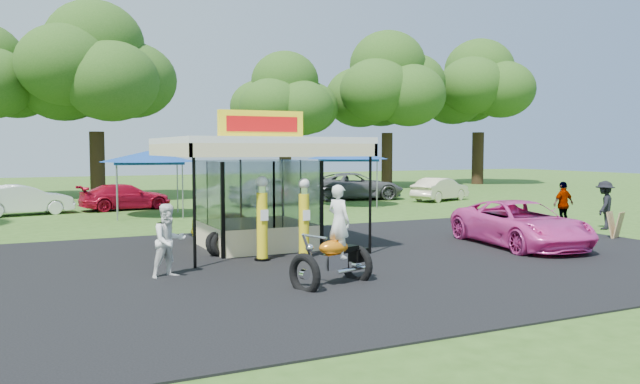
# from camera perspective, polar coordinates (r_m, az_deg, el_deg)

# --- Properties ---
(ground) EXTENTS (120.00, 120.00, 0.00)m
(ground) POSITION_cam_1_polar(r_m,az_deg,el_deg) (15.77, 7.33, -7.23)
(ground) COLOR #32551A
(ground) RESTS_ON ground
(asphalt_apron) EXTENTS (20.00, 14.00, 0.04)m
(asphalt_apron) POSITION_cam_1_polar(r_m,az_deg,el_deg) (17.45, 3.75, -6.05)
(asphalt_apron) COLOR black
(asphalt_apron) RESTS_ON ground
(gas_station_kiosk) EXTENTS (5.40, 5.40, 4.18)m
(gas_station_kiosk) POSITION_cam_1_polar(r_m,az_deg,el_deg) (19.13, -5.87, 0.15)
(gas_station_kiosk) COLOR white
(gas_station_kiosk) RESTS_ON ground
(gas_pump_left) EXTENTS (0.43, 0.43, 2.33)m
(gas_pump_left) POSITION_cam_1_polar(r_m,az_deg,el_deg) (16.90, -5.31, -2.63)
(gas_pump_left) COLOR black
(gas_pump_left) RESTS_ON ground
(gas_pump_right) EXTENTS (0.42, 0.42, 2.25)m
(gas_pump_right) POSITION_cam_1_polar(r_m,az_deg,el_deg) (17.19, -1.48, -2.62)
(gas_pump_right) COLOR black
(gas_pump_right) RESTS_ON ground
(motorcycle) EXTENTS (2.07, 1.46, 2.34)m
(motorcycle) POSITION_cam_1_polar(r_m,az_deg,el_deg) (14.00, 1.51, -4.84)
(motorcycle) COLOR black
(motorcycle) RESTS_ON ground
(spare_tires) EXTENTS (0.91, 0.75, 0.73)m
(spare_tires) POSITION_cam_1_polar(r_m,az_deg,el_deg) (17.89, -9.27, -4.75)
(spare_tires) COLOR black
(spare_tires) RESTS_ON ground
(a_frame_sign) EXTENTS (0.56, 0.62, 0.92)m
(a_frame_sign) POSITION_cam_1_polar(r_m,az_deg,el_deg) (23.35, 25.39, -2.77)
(a_frame_sign) COLOR #593819
(a_frame_sign) RESTS_ON ground
(kiosk_car) EXTENTS (2.82, 1.13, 0.96)m
(kiosk_car) POSITION_cam_1_polar(r_m,az_deg,el_deg) (21.34, -7.84, -2.99)
(kiosk_car) COLOR yellow
(kiosk_car) RESTS_ON ground
(pink_sedan) EXTENTS (3.11, 5.44, 1.43)m
(pink_sedan) POSITION_cam_1_polar(r_m,az_deg,el_deg) (20.39, 17.86, -2.80)
(pink_sedan) COLOR #EC40A6
(pink_sedan) RESTS_ON ground
(spectator_west) EXTENTS (1.02, 0.89, 1.77)m
(spectator_west) POSITION_cam_1_polar(r_m,az_deg,el_deg) (15.16, -13.65, -4.38)
(spectator_west) COLOR white
(spectator_west) RESTS_ON ground
(spectator_east_a) EXTENTS (1.38, 1.19, 1.84)m
(spectator_east_a) POSITION_cam_1_polar(r_m,az_deg,el_deg) (25.92, 24.58, -1.10)
(spectator_east_a) COLOR black
(spectator_east_a) RESTS_ON ground
(spectator_east_b) EXTENTS (1.07, 0.49, 1.78)m
(spectator_east_b) POSITION_cam_1_polar(r_m,az_deg,el_deg) (26.14, 21.36, -1.04)
(spectator_east_b) COLOR gray
(spectator_east_b) RESTS_ON ground
(bg_car_a) EXTENTS (4.46, 2.32, 1.40)m
(bg_car_a) POSITION_cam_1_polar(r_m,az_deg,el_deg) (31.71, -25.49, -0.66)
(bg_car_a) COLOR white
(bg_car_a) RESTS_ON ground
(bg_car_b) EXTENTS (4.68, 2.44, 1.29)m
(bg_car_b) POSITION_cam_1_polar(r_m,az_deg,el_deg) (32.66, -17.34, -0.42)
(bg_car_b) COLOR red
(bg_car_b) RESTS_ON ground
(bg_car_c) EXTENTS (4.69, 1.96, 1.59)m
(bg_car_c) POSITION_cam_1_polar(r_m,az_deg,el_deg) (33.48, -4.31, 0.10)
(bg_car_c) COLOR #9D9DA1
(bg_car_c) RESTS_ON ground
(bg_car_d) EXTENTS (6.19, 3.75, 1.61)m
(bg_car_d) POSITION_cam_1_polar(r_m,az_deg,el_deg) (37.53, 3.24, 0.54)
(bg_car_d) COLOR #59595B
(bg_car_d) RESTS_ON ground
(bg_car_e) EXTENTS (4.35, 2.80, 1.35)m
(bg_car_e) POSITION_cam_1_polar(r_m,az_deg,el_deg) (37.15, 10.93, 0.25)
(bg_car_e) COLOR beige
(bg_car_e) RESTS_ON ground
(tent_west) EXTENTS (4.23, 4.23, 2.96)m
(tent_west) POSITION_cam_1_polar(r_m,az_deg,el_deg) (29.10, -15.42, 3.10)
(tent_west) COLOR gray
(tent_west) RESTS_ON ground
(tent_east) EXTENTS (4.31, 4.31, 3.01)m
(tent_east) POSITION_cam_1_polar(r_m,az_deg,el_deg) (33.27, 2.53, 3.41)
(tent_east) COLOR gray
(tent_east) RESTS_ON ground
(oak_far_c) EXTENTS (9.77, 9.77, 11.52)m
(oak_far_c) POSITION_cam_1_polar(r_m,az_deg,el_deg) (39.89, -19.86, 9.88)
(oak_far_c) COLOR black
(oak_far_c) RESTS_ON ground
(oak_far_d) EXTENTS (8.26, 8.26, 9.83)m
(oak_far_d) POSITION_cam_1_polar(r_m,az_deg,el_deg) (45.54, -3.22, 8.03)
(oak_far_d) COLOR black
(oak_far_d) RESTS_ON ground
(oak_far_e) EXTENTS (9.98, 9.98, 11.88)m
(oak_far_e) POSITION_cam_1_polar(r_m,az_deg,el_deg) (49.33, 6.19, 9.24)
(oak_far_e) COLOR black
(oak_far_e) RESTS_ON ground
(oak_far_f) EXTENTS (10.05, 10.05, 12.11)m
(oak_far_f) POSITION_cam_1_polar(r_m,az_deg,el_deg) (55.71, 14.32, 8.73)
(oak_far_f) COLOR black
(oak_far_f) RESTS_ON ground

